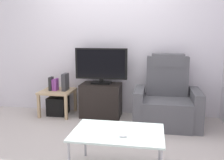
{
  "coord_description": "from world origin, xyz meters",
  "views": [
    {
      "loc": [
        0.76,
        -3.13,
        1.37
      ],
      "look_at": [
        0.12,
        0.5,
        0.7
      ],
      "focal_mm": 39.71,
      "sensor_mm": 36.0,
      "label": 1
    }
  ],
  "objects_px": {
    "book_leftmost": "(51,84)",
    "book_middle": "(54,85)",
    "subwoofer_box": "(58,106)",
    "game_console": "(65,82)",
    "coffee_table": "(118,134)",
    "cell_phone": "(123,134)",
    "book_rightmost": "(56,84)",
    "side_table": "(57,94)",
    "tv_stand": "(101,100)",
    "recliner_armchair": "(167,101)",
    "television": "(101,65)"
  },
  "relations": [
    {
      "from": "tv_stand",
      "to": "cell_phone",
      "type": "bearing_deg",
      "value": -71.22
    },
    {
      "from": "tv_stand",
      "to": "side_table",
      "type": "height_order",
      "value": "tv_stand"
    },
    {
      "from": "book_middle",
      "to": "book_rightmost",
      "type": "relative_size",
      "value": 0.93
    },
    {
      "from": "coffee_table",
      "to": "television",
      "type": "bearing_deg",
      "value": 107.52
    },
    {
      "from": "recliner_armchair",
      "to": "book_rightmost",
      "type": "height_order",
      "value": "recliner_armchair"
    },
    {
      "from": "coffee_table",
      "to": "cell_phone",
      "type": "height_order",
      "value": "cell_phone"
    },
    {
      "from": "subwoofer_box",
      "to": "book_rightmost",
      "type": "xyz_separation_m",
      "value": [
        -0.01,
        -0.02,
        0.38
      ]
    },
    {
      "from": "television",
      "to": "subwoofer_box",
      "type": "height_order",
      "value": "television"
    },
    {
      "from": "book_rightmost",
      "to": "game_console",
      "type": "xyz_separation_m",
      "value": [
        0.15,
        0.03,
        0.04
      ]
    },
    {
      "from": "subwoofer_box",
      "to": "game_console",
      "type": "relative_size",
      "value": 1.07
    },
    {
      "from": "subwoofer_box",
      "to": "game_console",
      "type": "height_order",
      "value": "game_console"
    },
    {
      "from": "book_leftmost",
      "to": "game_console",
      "type": "distance_m",
      "value": 0.25
    },
    {
      "from": "book_middle",
      "to": "tv_stand",
      "type": "bearing_deg",
      "value": 4.09
    },
    {
      "from": "side_table",
      "to": "book_leftmost",
      "type": "xyz_separation_m",
      "value": [
        -0.1,
        -0.02,
        0.18
      ]
    },
    {
      "from": "side_table",
      "to": "coffee_table",
      "type": "bearing_deg",
      "value": -51.77
    },
    {
      "from": "book_middle",
      "to": "television",
      "type": "bearing_deg",
      "value": 5.41
    },
    {
      "from": "side_table",
      "to": "coffee_table",
      "type": "relative_size",
      "value": 0.6
    },
    {
      "from": "book_leftmost",
      "to": "cell_phone",
      "type": "xyz_separation_m",
      "value": [
        1.46,
        -1.7,
        -0.11
      ]
    },
    {
      "from": "television",
      "to": "recliner_armchair",
      "type": "distance_m",
      "value": 1.21
    },
    {
      "from": "book_middle",
      "to": "game_console",
      "type": "height_order",
      "value": "game_console"
    },
    {
      "from": "coffee_table",
      "to": "side_table",
      "type": "bearing_deg",
      "value": 128.23
    },
    {
      "from": "book_middle",
      "to": "cell_phone",
      "type": "relative_size",
      "value": 1.28
    },
    {
      "from": "cell_phone",
      "to": "book_leftmost",
      "type": "bearing_deg",
      "value": 118.22
    },
    {
      "from": "book_leftmost",
      "to": "book_middle",
      "type": "height_order",
      "value": "book_leftmost"
    },
    {
      "from": "side_table",
      "to": "subwoofer_box",
      "type": "height_order",
      "value": "side_table"
    },
    {
      "from": "book_leftmost",
      "to": "subwoofer_box",
      "type": "bearing_deg",
      "value": 11.31
    },
    {
      "from": "television",
      "to": "book_leftmost",
      "type": "xyz_separation_m",
      "value": [
        -0.86,
        -0.08,
        -0.33
      ]
    },
    {
      "from": "television",
      "to": "book_rightmost",
      "type": "relative_size",
      "value": 4.23
    },
    {
      "from": "side_table",
      "to": "subwoofer_box",
      "type": "distance_m",
      "value": 0.21
    },
    {
      "from": "tv_stand",
      "to": "game_console",
      "type": "bearing_deg",
      "value": -177.37
    },
    {
      "from": "cell_phone",
      "to": "book_middle",
      "type": "bearing_deg",
      "value": 117.31
    },
    {
      "from": "book_leftmost",
      "to": "game_console",
      "type": "bearing_deg",
      "value": 6.98
    },
    {
      "from": "game_console",
      "to": "side_table",
      "type": "bearing_deg",
      "value": -176.05
    },
    {
      "from": "recliner_armchair",
      "to": "book_rightmost",
      "type": "relative_size",
      "value": 5.21
    },
    {
      "from": "television",
      "to": "game_console",
      "type": "height_order",
      "value": "television"
    },
    {
      "from": "television",
      "to": "side_table",
      "type": "distance_m",
      "value": 0.92
    },
    {
      "from": "subwoofer_box",
      "to": "side_table",
      "type": "bearing_deg",
      "value": 90.0
    },
    {
      "from": "book_middle",
      "to": "cell_phone",
      "type": "xyz_separation_m",
      "value": [
        1.42,
        -1.7,
        -0.09
      ]
    },
    {
      "from": "recliner_armchair",
      "to": "tv_stand",
      "type": "bearing_deg",
      "value": 179.25
    },
    {
      "from": "coffee_table",
      "to": "cell_phone",
      "type": "xyz_separation_m",
      "value": [
        0.06,
        -0.06,
        0.03
      ]
    },
    {
      "from": "game_console",
      "to": "cell_phone",
      "type": "distance_m",
      "value": 2.12
    },
    {
      "from": "recliner_armchair",
      "to": "cell_phone",
      "type": "distance_m",
      "value": 1.63
    },
    {
      "from": "recliner_armchair",
      "to": "book_leftmost",
      "type": "distance_m",
      "value": 1.96
    },
    {
      "from": "television",
      "to": "coffee_table",
      "type": "bearing_deg",
      "value": -72.48
    },
    {
      "from": "book_middle",
      "to": "coffee_table",
      "type": "xyz_separation_m",
      "value": [
        1.36,
        -1.64,
        -0.13
      ]
    },
    {
      "from": "recliner_armchair",
      "to": "subwoofer_box",
      "type": "bearing_deg",
      "value": -175.11
    },
    {
      "from": "subwoofer_box",
      "to": "game_console",
      "type": "bearing_deg",
      "value": 3.95
    },
    {
      "from": "book_rightmost",
      "to": "side_table",
      "type": "bearing_deg",
      "value": 73.36
    },
    {
      "from": "subwoofer_box",
      "to": "book_rightmost",
      "type": "bearing_deg",
      "value": -106.64
    },
    {
      "from": "television",
      "to": "book_leftmost",
      "type": "bearing_deg",
      "value": -174.88
    }
  ]
}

